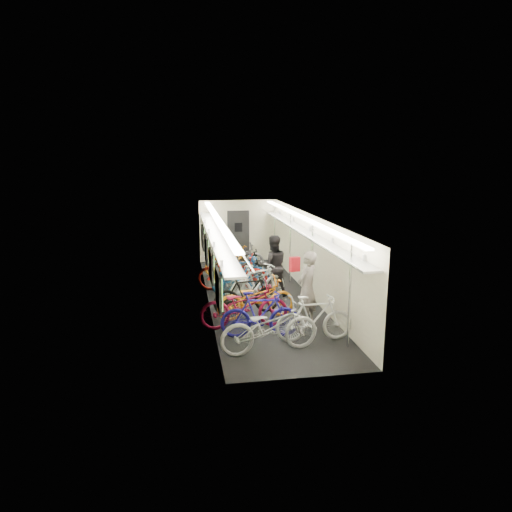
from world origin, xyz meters
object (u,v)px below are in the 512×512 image
object	(u,v)px
passenger_near	(307,289)
passenger_mid	(273,266)
bicycle_1	(260,314)
backpack	(295,264)
bicycle_0	(269,327)

from	to	relation	value
passenger_near	passenger_mid	bearing A→B (deg)	-125.92
bicycle_1	passenger_mid	world-z (taller)	passenger_mid
bicycle_1	backpack	xyz separation A→B (m)	(1.20, 1.63, 0.74)
bicycle_0	passenger_near	world-z (taller)	passenger_near
bicycle_0	passenger_mid	xyz separation A→B (m)	(0.86, 3.91, 0.35)
passenger_mid	backpack	bearing A→B (deg)	99.97
passenger_near	passenger_mid	size ratio (longest dim) A/B	1.01
bicycle_1	passenger_near	size ratio (longest dim) A/B	0.98
bicycle_0	backpack	xyz separation A→B (m)	(1.14, 2.47, 0.72)
bicycle_0	passenger_mid	world-z (taller)	passenger_mid
bicycle_1	bicycle_0	bearing A→B (deg)	-172.01
bicycle_0	backpack	size ratio (longest dim) A/B	5.57
bicycle_0	bicycle_1	xyz separation A→B (m)	(-0.05, 0.83, -0.02)
bicycle_1	passenger_mid	size ratio (longest dim) A/B	0.99
passenger_mid	backpack	distance (m)	1.52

